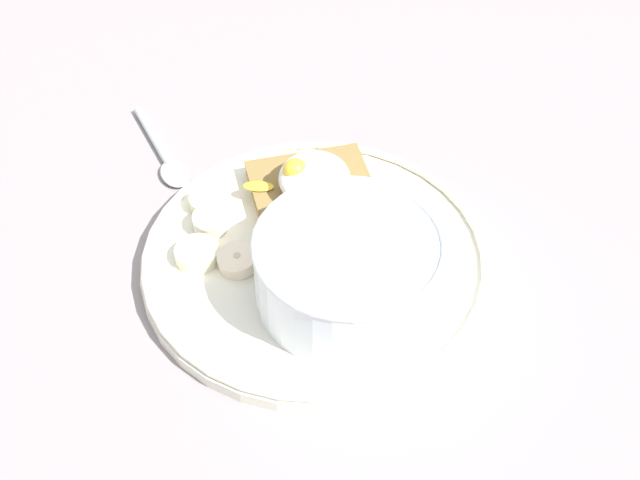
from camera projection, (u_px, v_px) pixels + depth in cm
name	position (u px, v px, depth cm)	size (l,w,h in cm)	color
ground_plane	(320.00, 275.00, 69.96)	(120.00, 120.00, 2.00)	gray
plate	(320.00, 260.00, 68.65)	(26.80, 26.80, 1.60)	silver
oatmeal_bowl	(354.00, 269.00, 63.96)	(13.88, 13.88, 5.75)	white
toast_slice	(317.00, 196.00, 72.08)	(11.77, 11.77, 1.43)	olive
poached_egg	(315.00, 178.00, 70.64)	(6.12, 8.52, 3.10)	white
banana_slice_front	(203.00, 249.00, 68.41)	(3.61, 3.61, 1.12)	#EFEBBE
banana_slice_left	(215.00, 222.00, 70.08)	(3.24, 3.10, 1.77)	#F2E7C8
banana_slice_back	(210.00, 202.00, 71.85)	(3.47, 3.40, 1.44)	beige
banana_slice_right	(243.00, 260.00, 67.48)	(4.36, 4.37, 1.37)	#F9E3C1
spoon	(170.00, 157.00, 77.53)	(11.11, 6.55, 0.80)	silver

